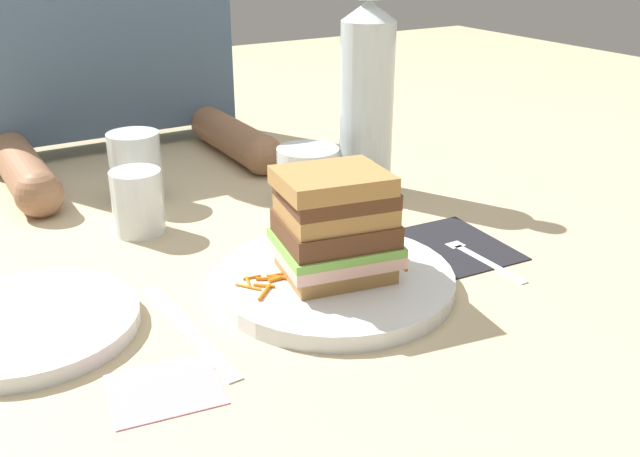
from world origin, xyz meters
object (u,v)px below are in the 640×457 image
main_plate (335,281)px  juice_glass (308,181)px  knife (191,332)px  empty_tumbler_1 (136,168)px  side_plate (30,324)px  napkin_dark (457,246)px  water_bottle (367,96)px  fork (470,250)px  empty_tumbler_0 (138,202)px  napkin_pink (165,389)px  sandwich (335,224)px

main_plate → juice_glass: (0.09, 0.22, 0.03)m
main_plate → knife: bearing=-177.9°
empty_tumbler_1 → side_plate: bearing=-124.7°
napkin_dark → water_bottle: 0.26m
napkin_dark → fork: (-0.00, -0.02, 0.00)m
fork → knife: bearing=179.4°
napkin_dark → fork: 0.02m
empty_tumbler_1 → side_plate: (-0.20, -0.28, -0.04)m
empty_tumbler_0 → side_plate: empty_tumbler_0 is taller
juice_glass → napkin_pink: 0.43m
knife → juice_glass: size_ratio=2.40×
side_plate → empty_tumbler_1: bearing=55.3°
knife → side_plate: (-0.13, 0.08, 0.01)m
juice_glass → napkin_dark: bearing=-67.4°
main_plate → water_bottle: bearing=49.8°
main_plate → side_plate: size_ratio=1.24×
fork → napkin_pink: 0.40m
empty_tumbler_0 → fork: bearing=-40.0°
empty_tumbler_0 → empty_tumbler_1: bearing=73.1°
fork → empty_tumbler_1: empty_tumbler_1 is taller
knife → fork: bearing=-0.6°
water_bottle → juice_glass: bearing=-172.6°
fork → empty_tumbler_1: bearing=127.2°
juice_glass → napkin_pink: size_ratio=0.92×
water_bottle → empty_tumbler_0: size_ratio=3.79×
main_plate → side_plate: 0.30m
side_plate → napkin_pink: bearing=-63.3°
juice_glass → side_plate: juice_glass is taller
main_plate → empty_tumbler_0: 0.28m
fork → water_bottle: size_ratio=0.54×
knife → juice_glass: juice_glass is taller
napkin_dark → fork: fork is taller
main_plate → knife: (-0.16, -0.01, -0.01)m
knife → sandwich: bearing=1.8°
side_plate → napkin_pink: size_ratio=2.25×
sandwich → napkin_pink: (-0.22, -0.08, -0.07)m
knife → main_plate: bearing=2.1°
water_bottle → side_plate: water_bottle is taller
sandwich → juice_glass: size_ratio=1.60×
napkin_dark → napkin_pink: 0.41m
main_plate → empty_tumbler_0: (-0.13, 0.25, 0.03)m
empty_tumbler_0 → side_plate: bearing=-132.9°
napkin_pink → juice_glass: bearing=43.9°
knife → juice_glass: (0.26, 0.23, 0.03)m
juice_glass → empty_tumbler_0: bearing=172.1°
empty_tumbler_0 → juice_glass: bearing=-7.9°
water_bottle → sandwich: bearing=-130.1°
juice_glass → side_plate: bearing=-159.5°
main_plate → empty_tumbler_1: empty_tumbler_1 is taller
knife → side_plate: side_plate is taller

